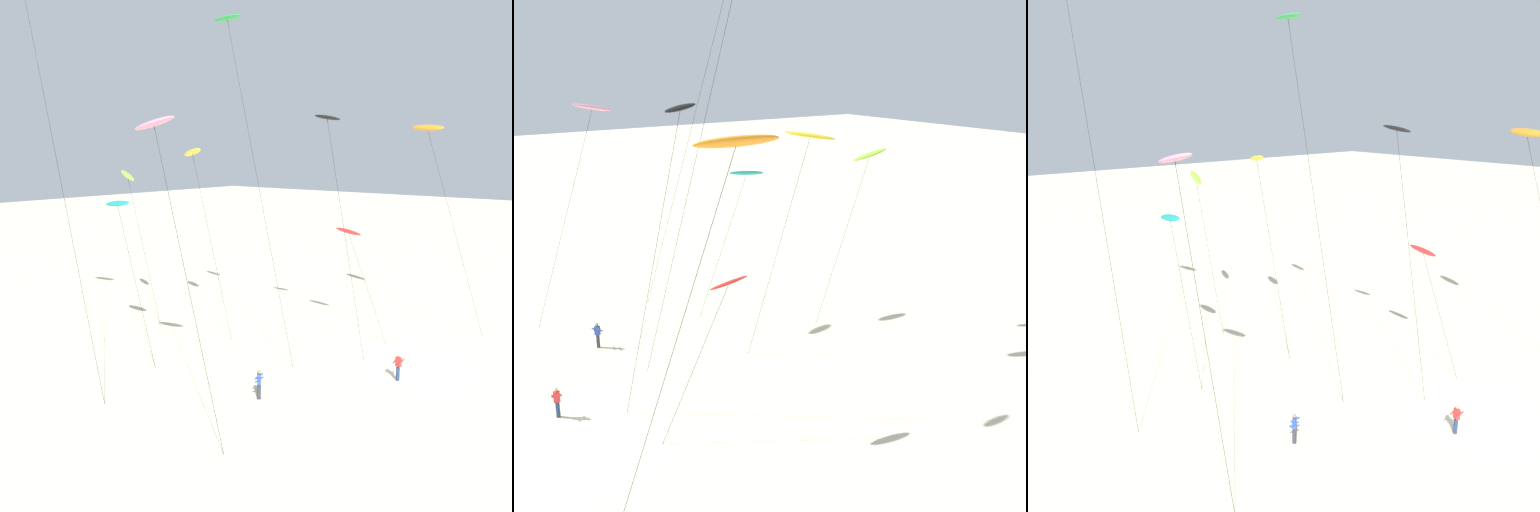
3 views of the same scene
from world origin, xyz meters
TOP-DOWN VIEW (x-y plane):
  - ground_plane at (0.00, 0.00)m, footprint 260.00×260.00m
  - kite_orange at (8.94, 3.27)m, footprint 1.94×6.97m
  - kite_green at (-4.26, 11.52)m, footprint 1.43×7.44m
  - kite_red at (3.02, 6.41)m, footprint 0.78×4.67m
  - kite_lime at (-4.46, 22.15)m, footprint 1.35×5.23m
  - kite_pink at (-14.61, 6.87)m, footprint 1.02×6.07m
  - kite_black at (-0.73, 6.10)m, footprint 0.88×4.49m
  - kite_yellow at (-3.22, 16.07)m, footprint 2.07×5.79m
  - kite_teal at (-10.15, 15.96)m, footprint 0.99×5.15m
  - kite_flyer_nearest at (-9.92, 4.44)m, footprint 0.73×0.73m
  - kite_flyer_middle at (-2.83, -0.45)m, footprint 0.63×0.65m

SIDE VIEW (x-z plane):
  - ground_plane at x=0.00m, z-range 0.00..0.00m
  - kite_flyer_nearest at x=-9.92m, z-range 0.06..1.73m
  - kite_flyer_middle at x=-2.83m, z-range 0.06..1.73m
  - kite_red at x=3.02m, z-range 3.56..11.54m
  - kite_teal at x=-10.15m, z-range 4.81..15.26m
  - kite_lime at x=-4.46m, z-range 5.40..17.44m
  - kite_yellow at x=-3.22m, z-range 6.38..20.14m
  - kite_pink at x=-14.61m, z-range 7.00..22.08m
  - kite_orange at x=8.94m, z-range 7.29..22.86m
  - kite_black at x=-0.73m, z-range 7.34..23.20m
  - kite_green at x=-4.26m, z-range 10.44..32.38m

